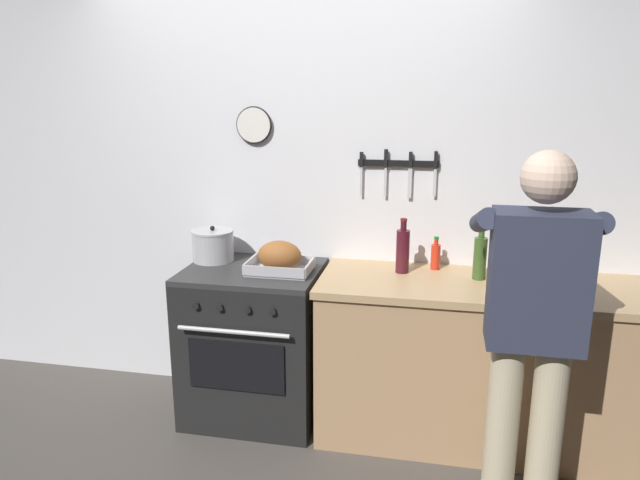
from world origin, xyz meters
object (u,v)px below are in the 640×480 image
object	(u,v)px
cutting_board	(524,287)
bottle_olive_oil	(480,257)
bottle_hot_sauce	(436,256)
roasting_pan	(280,258)
bottle_wine_red	(403,250)
person_cook	(533,322)
stove	(254,342)
bottle_vinegar	(540,267)
stock_pot	(213,245)
bottle_soy_sauce	(521,257)

from	to	relation	value
cutting_board	bottle_olive_oil	world-z (taller)	bottle_olive_oil
cutting_board	bottle_hot_sauce	size ratio (longest dim) A/B	1.92
roasting_pan	bottle_wine_red	distance (m)	0.68
person_cook	bottle_wine_red	world-z (taller)	person_cook
bottle_hot_sauce	stove	bearing A→B (deg)	-168.81
bottle_wine_red	bottle_hot_sauce	bearing A→B (deg)	28.59
stove	bottle_olive_oil	xyz separation A→B (m)	(1.24, 0.07, 0.57)
stove	person_cook	distance (m)	1.64
stove	bottle_vinegar	xyz separation A→B (m)	(1.55, 0.05, 0.54)
bottle_vinegar	bottle_olive_oil	bearing A→B (deg)	176.82
bottle_wine_red	bottle_vinegar	bearing A→B (deg)	-4.24
bottle_vinegar	bottle_wine_red	bearing A→B (deg)	175.76
person_cook	bottle_vinegar	world-z (taller)	person_cook
stove	stock_pot	size ratio (longest dim) A/B	3.67
bottle_hot_sauce	bottle_olive_oil	distance (m)	0.27
bottle_olive_oil	bottle_wine_red	world-z (taller)	bottle_wine_red
stove	bottle_wine_red	world-z (taller)	bottle_wine_red
person_cook	bottle_wine_red	bearing A→B (deg)	48.50
bottle_hot_sauce	bottle_soy_sauce	xyz separation A→B (m)	(0.46, -0.00, 0.02)
bottle_olive_oil	bottle_vinegar	bearing A→B (deg)	-3.18
roasting_pan	bottle_vinegar	distance (m)	1.38
stove	bottle_wine_red	distance (m)	1.02
roasting_pan	bottle_hot_sauce	world-z (taller)	bottle_hot_sauce
cutting_board	roasting_pan	bearing A→B (deg)	179.22
cutting_board	bottle_olive_oil	bearing A→B (deg)	151.98
bottle_hot_sauce	bottle_wine_red	distance (m)	0.21
bottle_vinegar	bottle_wine_red	world-z (taller)	bottle_wine_red
roasting_pan	cutting_board	size ratio (longest dim) A/B	0.98
bottle_hot_sauce	bottle_soy_sauce	size ratio (longest dim) A/B	0.80
bottle_olive_oil	bottle_soy_sauce	bearing A→B (deg)	29.62
bottle_vinegar	bottle_olive_oil	size ratio (longest dim) A/B	0.76
bottle_soy_sauce	bottle_olive_oil	distance (m)	0.26
stove	cutting_board	size ratio (longest dim) A/B	2.50
bottle_soy_sauce	stock_pot	bearing A→B (deg)	-177.33
person_cook	bottle_vinegar	size ratio (longest dim) A/B	7.54
roasting_pan	bottle_hot_sauce	bearing A→B (deg)	15.34
roasting_pan	stock_pot	bearing A→B (deg)	161.94
person_cook	bottle_wine_red	distance (m)	0.95
bottle_vinegar	bottle_olive_oil	distance (m)	0.31
person_cook	bottle_olive_oil	world-z (taller)	person_cook
stock_pot	bottle_vinegar	size ratio (longest dim) A/B	1.11
stock_pot	person_cook	bearing A→B (deg)	-23.93
stock_pot	cutting_board	xyz separation A→B (m)	(1.74, -0.16, -0.08)
bottle_wine_red	bottle_soy_sauce	bearing A→B (deg)	8.31
cutting_board	bottle_soy_sauce	bearing A→B (deg)	87.60
stock_pot	bottle_soy_sauce	bearing A→B (deg)	2.67
person_cook	roasting_pan	bearing A→B (deg)	74.28
bottle_hot_sauce	bottle_wine_red	bearing A→B (deg)	-151.41
bottle_hot_sauce	bottle_olive_oil	bearing A→B (deg)	-30.06
cutting_board	person_cook	bearing A→B (deg)	-93.95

